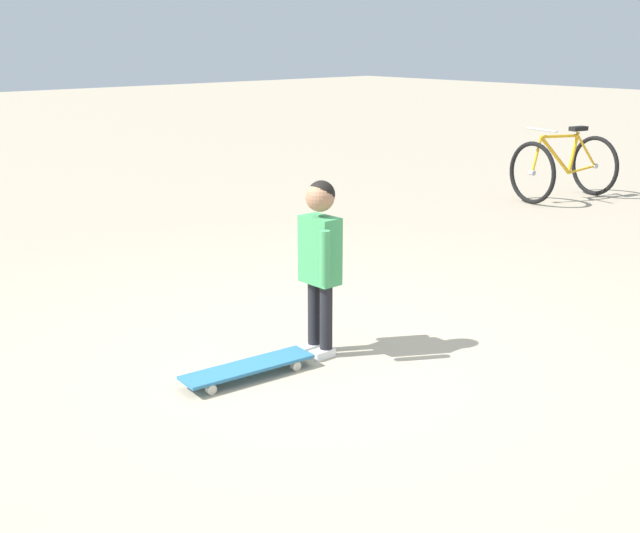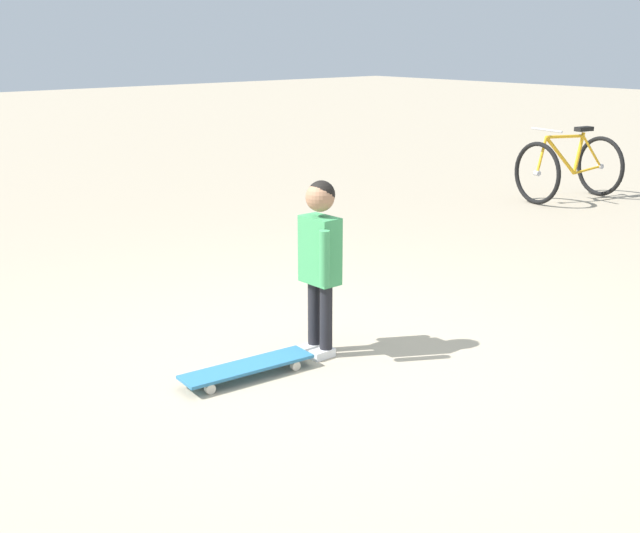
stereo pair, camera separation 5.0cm
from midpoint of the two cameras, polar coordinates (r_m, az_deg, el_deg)
The scene contains 4 objects.
ground_plane at distance 4.84m, azimuth 0.55°, elevation -6.82°, with size 50.00×50.00×0.00m, color tan.
child_person at distance 4.79m, azimuth 0.29°, elevation 1.22°, with size 0.22×0.37×1.06m.
skateboard at distance 4.66m, azimuth -4.78°, elevation -7.01°, with size 0.80×0.26×0.07m.
bicycle_near at distance 10.01m, azimuth 17.13°, elevation 6.61°, with size 1.18×0.90×0.85m.
Camera 2 is at (-2.93, -3.37, 1.86)m, focal length 45.95 mm.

